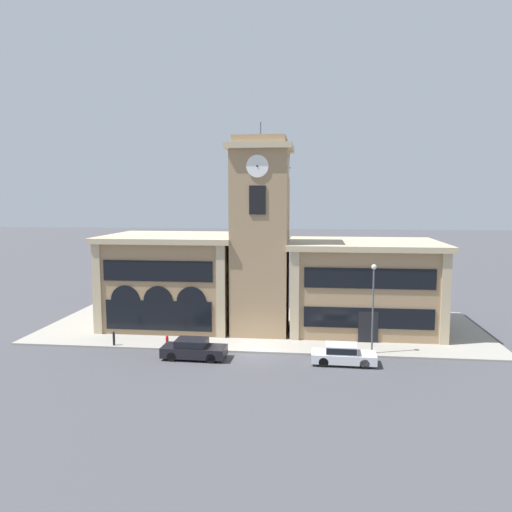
{
  "coord_description": "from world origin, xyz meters",
  "views": [
    {
      "loc": [
        4.21,
        -34.68,
        11.11
      ],
      "look_at": [
        -0.11,
        3.35,
        6.7
      ],
      "focal_mm": 35.0,
      "sensor_mm": 36.0,
      "label": 1
    }
  ],
  "objects_px": {
    "fire_hydrant": "(167,341)",
    "parked_car_mid": "(343,354)",
    "street_lamp": "(373,296)",
    "bollard": "(114,338)",
    "parked_car_near": "(193,348)"
  },
  "relations": [
    {
      "from": "parked_car_near",
      "to": "bollard",
      "type": "bearing_deg",
      "value": 164.73
    },
    {
      "from": "parked_car_mid",
      "to": "fire_hydrant",
      "type": "relative_size",
      "value": 4.99
    },
    {
      "from": "fire_hydrant",
      "to": "parked_car_near",
      "type": "bearing_deg",
      "value": -39.49
    },
    {
      "from": "parked_car_near",
      "to": "bollard",
      "type": "relative_size",
      "value": 4.23
    },
    {
      "from": "fire_hydrant",
      "to": "street_lamp",
      "type": "bearing_deg",
      "value": 0.48
    },
    {
      "from": "parked_car_mid",
      "to": "bollard",
      "type": "bearing_deg",
      "value": 174.72
    },
    {
      "from": "parked_car_near",
      "to": "street_lamp",
      "type": "xyz_separation_m",
      "value": [
        12.48,
        2.18,
        3.56
      ]
    },
    {
      "from": "street_lamp",
      "to": "bollard",
      "type": "xyz_separation_m",
      "value": [
        -19.06,
        -0.21,
        -3.62
      ]
    },
    {
      "from": "street_lamp",
      "to": "fire_hydrant",
      "type": "relative_size",
      "value": 7.35
    },
    {
      "from": "street_lamp",
      "to": "bollard",
      "type": "bearing_deg",
      "value": -179.35
    },
    {
      "from": "parked_car_mid",
      "to": "street_lamp",
      "type": "bearing_deg",
      "value": 46.32
    },
    {
      "from": "parked_car_near",
      "to": "parked_car_mid",
      "type": "distance_m",
      "value": 10.29
    },
    {
      "from": "parked_car_near",
      "to": "fire_hydrant",
      "type": "distance_m",
      "value": 3.24
    },
    {
      "from": "fire_hydrant",
      "to": "parked_car_mid",
      "type": "bearing_deg",
      "value": -9.14
    },
    {
      "from": "street_lamp",
      "to": "fire_hydrant",
      "type": "xyz_separation_m",
      "value": [
        -14.97,
        -0.12,
        -3.72
      ]
    }
  ]
}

